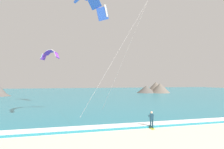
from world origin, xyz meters
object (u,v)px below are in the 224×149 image
at_px(surfboard, 152,128).
at_px(kite_primary, 91,0).
at_px(kite_distant, 50,54).
at_px(kitesurfer, 152,119).

height_order(surfboard, kite_primary, kite_primary).
distance_m(surfboard, kite_primary, 15.40).
height_order(surfboard, kite_distant, kite_distant).
bearing_deg(kite_distant, kitesurfer, -67.99).
xyz_separation_m(kitesurfer, kite_distant, (-10.31, 25.52, 9.56)).
bearing_deg(kitesurfer, surfboard, -100.97).
bearing_deg(kite_primary, kite_distant, 102.36).
distance_m(kitesurfer, kite_primary, 14.58).
bearing_deg(kite_distant, surfboard, -68.01).
bearing_deg(surfboard, kitesurfer, 79.03).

